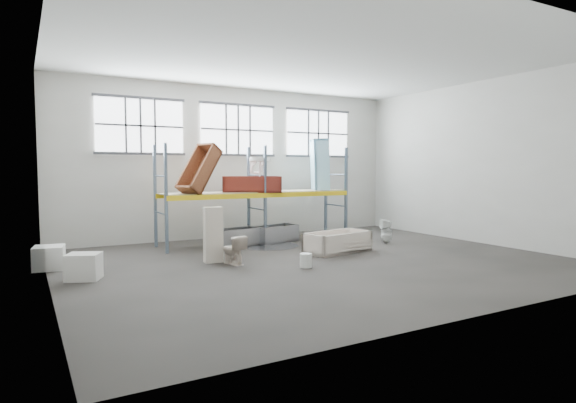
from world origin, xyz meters
TOP-DOWN VIEW (x-y plane):
  - floor at (0.00, 0.00)m, footprint 12.00×10.00m
  - ceiling at (0.00, 0.00)m, footprint 12.00×10.00m
  - wall_back at (0.00, 5.05)m, footprint 12.00×0.10m
  - wall_front at (0.00, -5.05)m, footprint 12.00×0.10m
  - wall_left at (-6.05, 0.00)m, footprint 0.10×10.00m
  - wall_right at (6.05, 0.00)m, footprint 0.10×10.00m
  - window_left at (-3.20, 4.94)m, footprint 2.60×0.04m
  - window_mid at (0.00, 4.94)m, footprint 2.60×0.04m
  - window_right at (3.20, 4.94)m, footprint 2.60×0.04m
  - rack_upright_la at (-3.00, 2.90)m, footprint 0.08×0.08m
  - rack_upright_lb at (-3.00, 4.10)m, footprint 0.08×0.08m
  - rack_upright_ma at (0.00, 2.90)m, footprint 0.08×0.08m
  - rack_upright_mb at (0.00, 4.10)m, footprint 0.08×0.08m
  - rack_upright_ra at (3.00, 2.90)m, footprint 0.08×0.08m
  - rack_upright_rb at (3.00, 4.10)m, footprint 0.08×0.08m
  - rack_beam_front at (0.00, 2.90)m, footprint 6.00×0.10m
  - rack_beam_back at (0.00, 4.10)m, footprint 6.00×0.10m
  - shelf_deck at (0.00, 3.50)m, footprint 5.90×1.10m
  - wet_patch at (0.00, 2.70)m, footprint 1.80×1.80m
  - bathtub_beige at (1.19, 0.81)m, footprint 2.03×1.22m
  - cistern_spare at (0.95, 0.66)m, footprint 0.45×0.29m
  - sink_in_tub at (0.67, 0.52)m, footprint 0.45×0.45m
  - toilet_beige at (-2.00, 0.66)m, footprint 0.53×0.75m
  - cistern_tall at (-2.33, 1.11)m, footprint 0.47×0.33m
  - toilet_white at (3.38, 1.31)m, footprint 0.45×0.45m
  - steel_tub_left at (-0.84, 3.18)m, footprint 1.51×0.91m
  - steel_tub_right at (0.52, 3.23)m, footprint 1.55×0.98m
  - rust_tub_flat at (-0.22, 3.40)m, footprint 1.96×1.42m
  - rust_tub_tilted at (-1.92, 3.31)m, footprint 1.42×1.14m
  - sink_on_shelf at (-0.03, 3.20)m, footprint 0.77×0.64m
  - blue_tub_upright at (2.34, 3.49)m, footprint 0.84×0.99m
  - bucket at (-0.66, -0.52)m, footprint 0.31×0.31m
  - carton_near at (-5.33, 0.69)m, footprint 0.81×0.76m
  - carton_far at (-5.91, 2.17)m, footprint 0.74×0.74m

SIDE VIEW (x-z plane):
  - floor at x=0.00m, z-range -0.10..0.00m
  - wet_patch at x=0.00m, z-range 0.00..0.00m
  - sink_in_tub at x=0.67m, z-range 0.09..0.23m
  - bucket at x=-0.66m, z-range 0.00..0.33m
  - steel_tub_left at x=-0.84m, z-range 0.00..0.52m
  - steel_tub_right at x=0.52m, z-range 0.00..0.52m
  - carton_far at x=-5.91m, z-range 0.00..0.54m
  - carton_near at x=-5.33m, z-range 0.00..0.55m
  - bathtub_beige at x=1.19m, z-range 0.00..0.56m
  - cistern_spare at x=0.95m, z-range 0.08..0.48m
  - toilet_beige at x=-2.00m, z-range 0.00..0.70m
  - toilet_white at x=3.38m, z-range 0.00..0.75m
  - cistern_tall at x=-2.33m, z-range 0.00..1.37m
  - rack_upright_la at x=-3.00m, z-range 0.00..3.00m
  - rack_upright_lb at x=-3.00m, z-range 0.00..3.00m
  - rack_upright_ma at x=0.00m, z-range 0.00..3.00m
  - rack_upright_mb at x=0.00m, z-range 0.00..3.00m
  - rack_upright_ra at x=3.00m, z-range 0.00..3.00m
  - rack_upright_rb at x=3.00m, z-range 0.00..3.00m
  - rack_beam_front at x=0.00m, z-range 1.43..1.57m
  - rack_beam_back at x=0.00m, z-range 1.43..1.57m
  - shelf_deck at x=0.00m, z-range 1.57..1.59m
  - rust_tub_flat at x=-0.22m, z-range 1.57..2.07m
  - sink_on_shelf at x=-0.03m, z-range 1.79..2.40m
  - rust_tub_tilted at x=-1.92m, z-range 1.54..3.05m
  - blue_tub_upright at x=2.34m, z-range 1.49..3.30m
  - wall_back at x=0.00m, z-range 0.00..5.00m
  - wall_front at x=0.00m, z-range 0.00..5.00m
  - wall_left at x=-6.05m, z-range 0.00..5.00m
  - wall_right at x=6.05m, z-range 0.00..5.00m
  - window_left at x=-3.20m, z-range 2.80..4.40m
  - window_mid at x=0.00m, z-range 2.80..4.40m
  - window_right at x=3.20m, z-range 2.80..4.40m
  - ceiling at x=0.00m, z-range 5.00..5.10m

